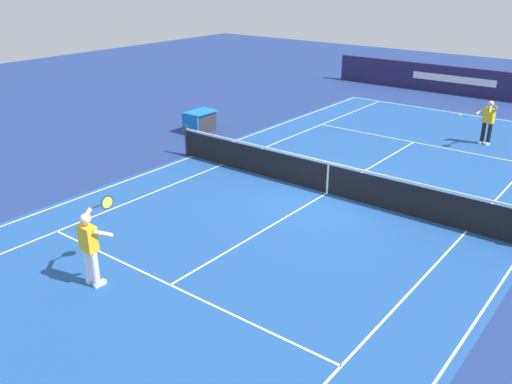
{
  "coord_description": "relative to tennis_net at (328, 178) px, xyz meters",
  "views": [
    {
      "loc": [
        13.06,
        7.46,
        6.21
      ],
      "look_at": [
        2.95,
        -0.39,
        0.9
      ],
      "focal_mm": 38.15,
      "sensor_mm": 36.0,
      "label": 1
    }
  ],
  "objects": [
    {
      "name": "tennis_ball",
      "position": [
        -2.43,
        0.01,
        -0.46
      ],
      "size": [
        0.07,
        0.07,
        0.07
      ],
      "primitive_type": "sphere",
      "color": "#CCE01E",
      "rests_on": "ground_plane"
    },
    {
      "name": "equipment_cart_tarped",
      "position": [
        -2.42,
        -7.42,
        -0.05
      ],
      "size": [
        1.25,
        0.84,
        0.85
      ],
      "color": "#2D2D33",
      "rests_on": "ground_plane"
    },
    {
      "name": "tennis_player_near",
      "position": [
        7.34,
        -1.29,
        0.44
      ],
      "size": [
        1.07,
        0.78,
        1.7
      ],
      "color": "white",
      "rests_on": "ground_plane"
    },
    {
      "name": "stadium_barrier",
      "position": [
        -15.9,
        -0.01,
        0.22
      ],
      "size": [
        0.26,
        17.0,
        1.42
      ],
      "color": "#231E47",
      "rests_on": "ground_plane"
    },
    {
      "name": "court_line_markings",
      "position": [
        0.0,
        0.0,
        -0.49
      ],
      "size": [
        23.85,
        11.05,
        0.01
      ],
      "color": "white",
      "rests_on": "ground_plane"
    },
    {
      "name": "ground_plane",
      "position": [
        0.0,
        0.0,
        -0.49
      ],
      "size": [
        60.0,
        60.0,
        0.0
      ],
      "primitive_type": "plane",
      "color": "navy"
    },
    {
      "name": "tennis_player_far",
      "position": [
        -7.84,
        2.2,
        0.44
      ],
      "size": [
        1.13,
        0.77,
        1.7
      ],
      "color": "black",
      "rests_on": "ground_plane"
    },
    {
      "name": "court_slab",
      "position": [
        0.0,
        0.0,
        -0.49
      ],
      "size": [
        24.2,
        11.4,
        0.0
      ],
      "primitive_type": "cube",
      "color": "#1E4C93",
      "rests_on": "ground_plane"
    },
    {
      "name": "tennis_net",
      "position": [
        0.0,
        0.0,
        0.0
      ],
      "size": [
        0.1,
        11.7,
        1.08
      ],
      "color": "#2D2D33",
      "rests_on": "ground_plane"
    }
  ]
}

